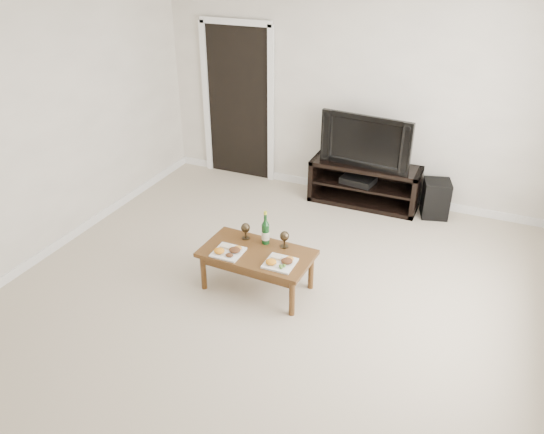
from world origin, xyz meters
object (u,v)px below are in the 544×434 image
Objects in this scene: subwoofer at (436,199)px; coffee_table at (257,270)px; media_console at (364,184)px; television at (368,139)px.

subwoofer reaches higher than coffee_table.
media_console is 0.89m from subwoofer.
subwoofer is 2.61m from coffee_table.
media_console reaches higher than subwoofer.
television reaches higher than subwoofer.
subwoofer is (0.89, 0.03, -0.65)m from television.
coffee_table is at bearing -136.78° from subwoofer.
television is 1.07× the size of coffee_table.
television is at bearing 77.73° from coffee_table.
subwoofer is at bearing 2.02° from media_console.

